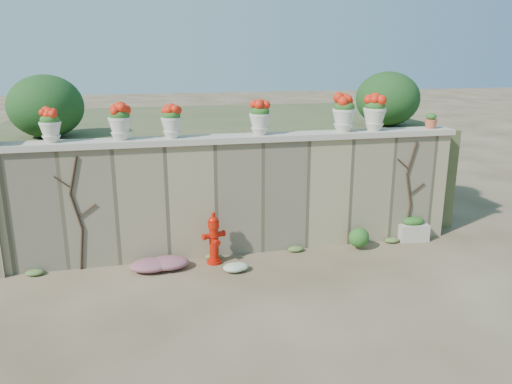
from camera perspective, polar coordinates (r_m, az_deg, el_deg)
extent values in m
plane|color=#4E3C27|center=(7.53, 0.70, -11.69)|extent=(80.00, 80.00, 0.00)
cube|color=#948763|center=(8.80, -2.10, -0.62)|extent=(8.00, 0.40, 2.00)
cube|color=beige|center=(8.57, -2.17, 6.14)|extent=(8.10, 0.52, 0.10)
cube|color=#384C23|center=(11.87, -5.12, 3.56)|extent=(9.00, 6.00, 2.00)
ellipsoid|color=#143814|center=(9.67, -22.88, 9.01)|extent=(1.30, 1.30, 1.10)
ellipsoid|color=#143814|center=(10.78, 14.80, 10.25)|extent=(1.30, 1.30, 1.10)
cylinder|color=black|center=(8.71, -19.29, -6.20)|extent=(0.12, 0.04, 0.70)
cylinder|color=black|center=(8.51, -19.85, -2.13)|extent=(0.17, 0.04, 0.61)
cylinder|color=black|center=(8.35, -20.15, 1.80)|extent=(0.18, 0.04, 0.61)
cylinder|color=black|center=(8.49, -18.74, -2.07)|extent=(0.30, 0.02, 0.22)
cylinder|color=black|center=(8.40, -21.27, 1.06)|extent=(0.25, 0.02, 0.21)
cylinder|color=black|center=(9.92, 16.91, -3.35)|extent=(0.12, 0.04, 0.70)
cylinder|color=black|center=(9.73, 17.08, 0.27)|extent=(0.17, 0.04, 0.61)
cylinder|color=black|center=(9.60, 17.41, 3.73)|extent=(0.18, 0.04, 0.61)
cylinder|color=black|center=(9.81, 17.91, 0.32)|extent=(0.30, 0.02, 0.22)
cylinder|color=black|center=(9.53, 16.45, 3.11)|extent=(0.25, 0.02, 0.21)
cylinder|color=#B81507|center=(8.62, -4.78, -7.93)|extent=(0.26, 0.26, 0.05)
cylinder|color=#B81507|center=(8.49, -4.84, -5.81)|extent=(0.16, 0.16, 0.57)
cylinder|color=#B81507|center=(8.44, -4.86, -4.95)|extent=(0.19, 0.19, 0.04)
cylinder|color=#B81507|center=(8.37, -4.89, -3.72)|extent=(0.19, 0.19, 0.11)
ellipsoid|color=#B81507|center=(8.34, -4.90, -3.12)|extent=(0.17, 0.17, 0.13)
cylinder|color=#B81507|center=(8.32, -4.91, -2.65)|extent=(0.06, 0.06, 0.09)
cylinder|color=#B81507|center=(8.39, -5.65, -5.09)|extent=(0.15, 0.12, 0.09)
cylinder|color=#B81507|center=(8.49, -4.08, -4.80)|extent=(0.15, 0.12, 0.09)
cylinder|color=#B81507|center=(8.39, -4.54, -5.74)|extent=(0.11, 0.11, 0.08)
cube|color=beige|center=(10.01, 17.44, -4.36)|extent=(0.58, 0.38, 0.32)
ellipsoid|color=#1E5119|center=(9.94, 17.54, -3.18)|extent=(0.45, 0.30, 0.17)
ellipsoid|color=#1E5119|center=(9.27, 11.91, -4.93)|extent=(0.54, 0.49, 0.52)
ellipsoid|color=#C0267D|center=(8.44, -11.26, -7.98)|extent=(0.91, 0.61, 0.24)
ellipsoid|color=white|center=(8.26, -2.30, -8.50)|extent=(0.47, 0.38, 0.17)
ellipsoid|color=#1E5119|center=(8.46, -22.53, 7.67)|extent=(0.29, 0.29, 0.17)
ellipsoid|color=red|center=(8.46, -22.58, 8.15)|extent=(0.25, 0.25, 0.18)
ellipsoid|color=#1E5119|center=(8.36, -15.34, 8.51)|extent=(0.32, 0.32, 0.19)
ellipsoid|color=red|center=(8.35, -15.38, 9.06)|extent=(0.28, 0.28, 0.20)
ellipsoid|color=#1E5119|center=(8.37, -9.66, 8.66)|extent=(0.30, 0.30, 0.18)
ellipsoid|color=red|center=(8.36, -9.68, 9.17)|extent=(0.26, 0.26, 0.19)
ellipsoid|color=#1E5119|center=(8.59, 0.47, 9.21)|extent=(0.32, 0.32, 0.19)
ellipsoid|color=red|center=(8.59, 0.47, 9.75)|extent=(0.28, 0.28, 0.20)
ellipsoid|color=#1E5119|center=(9.08, 10.06, 9.60)|extent=(0.36, 0.36, 0.21)
ellipsoid|color=red|center=(9.07, 10.09, 10.17)|extent=(0.31, 0.31, 0.22)
ellipsoid|color=#1E5119|center=(9.32, 13.45, 9.59)|extent=(0.36, 0.36, 0.22)
ellipsoid|color=red|center=(9.31, 13.48, 10.13)|extent=(0.31, 0.31, 0.22)
ellipsoid|color=#1E5119|center=(9.91, 19.40, 8.08)|extent=(0.19, 0.19, 0.13)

